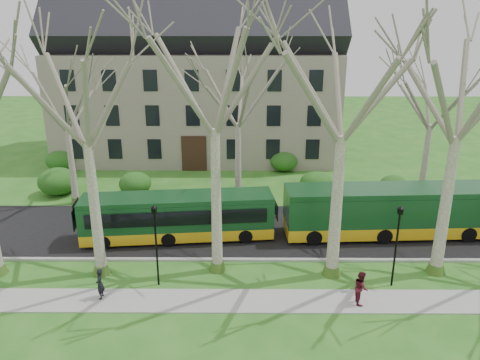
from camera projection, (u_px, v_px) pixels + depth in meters
name	position (u px, v px, depth m)	size (l,w,h in m)	color
ground	(274.00, 275.00, 25.04)	(120.00, 120.00, 0.00)	#26621C
sidewalk	(277.00, 301.00, 22.67)	(70.00, 2.00, 0.06)	gray
road	(268.00, 230.00, 30.23)	(80.00, 8.00, 0.06)	black
curb	(272.00, 260.00, 26.44)	(80.00, 0.25, 0.14)	#A5A39E
building	(198.00, 72.00, 45.08)	(26.50, 12.20, 16.00)	gray
tree_row_verge	(277.00, 147.00, 23.02)	(49.00, 7.00, 14.00)	gray
tree_row_far	(248.00, 121.00, 33.46)	(33.00, 7.00, 12.00)	gray
lamp_row	(276.00, 240.00, 23.25)	(36.22, 0.22, 4.30)	black
hedges	(206.00, 174.00, 37.96)	(30.60, 8.60, 2.00)	#1F4C15
bus_lead	(178.00, 216.00, 28.67)	(11.56, 2.41, 2.89)	#12411D
bus_follow	(390.00, 211.00, 29.05)	(12.97, 2.70, 3.24)	#12411D
pedestrian_a	(100.00, 284.00, 22.64)	(0.57, 0.38, 1.57)	black
pedestrian_b	(361.00, 287.00, 22.25)	(0.80, 0.63, 1.65)	#561321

